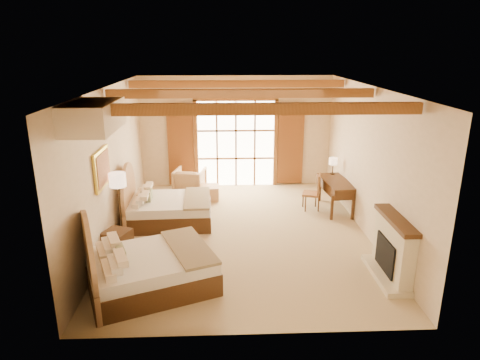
{
  "coord_description": "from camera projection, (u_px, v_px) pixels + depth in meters",
  "views": [
    {
      "loc": [
        -0.39,
        -8.73,
        4.01
      ],
      "look_at": [
        -0.02,
        0.2,
        1.18
      ],
      "focal_mm": 32.0,
      "sensor_mm": 36.0,
      "label": 1
    }
  ],
  "objects": [
    {
      "name": "ceiling",
      "position": [
        241.0,
        87.0,
        8.58
      ],
      "size": [
        7.0,
        7.0,
        0.0
      ],
      "primitive_type": "plane",
      "rotation": [
        3.14,
        0.0,
        0.0
      ],
      "color": "#A86E32",
      "rests_on": "ground"
    },
    {
      "name": "desk_chair",
      "position": [
        312.0,
        198.0,
        10.85
      ],
      "size": [
        0.52,
        0.52,
        0.94
      ],
      "rotation": [
        0.0,
        0.0,
        -0.3
      ],
      "color": "#986043",
      "rests_on": "floor"
    },
    {
      "name": "bed_near",
      "position": [
        142.0,
        266.0,
        7.29
      ],
      "size": [
        2.59,
        2.19,
        1.35
      ],
      "rotation": [
        0.0,
        0.0,
        0.38
      ],
      "color": "#452F14",
      "rests_on": "floor"
    },
    {
      "name": "bed_far",
      "position": [
        163.0,
        207.0,
        10.01
      ],
      "size": [
        1.98,
        1.53,
        1.28
      ],
      "rotation": [
        0.0,
        0.0,
        0.03
      ],
      "color": "#452F14",
      "rests_on": "floor"
    },
    {
      "name": "french_doors",
      "position": [
        236.0,
        144.0,
        12.44
      ],
      "size": [
        3.95,
        0.08,
        2.6
      ],
      "color": "white",
      "rests_on": "ground"
    },
    {
      "name": "floor",
      "position": [
        241.0,
        233.0,
        9.54
      ],
      "size": [
        7.0,
        7.0,
        0.0
      ],
      "primitive_type": "plane",
      "color": "#C9B282",
      "rests_on": "ground"
    },
    {
      "name": "ottoman",
      "position": [
        209.0,
        193.0,
        11.59
      ],
      "size": [
        0.52,
        0.52,
        0.38
      ],
      "primitive_type": "cube",
      "rotation": [
        0.0,
        0.0,
        -0.01
      ],
      "color": "#B57C57",
      "rests_on": "floor"
    },
    {
      "name": "armchair",
      "position": [
        190.0,
        181.0,
        11.93
      ],
      "size": [
        0.94,
        0.96,
        0.74
      ],
      "primitive_type": "imported",
      "rotation": [
        0.0,
        0.0,
        -3.34
      ],
      "color": "tan",
      "rests_on": "floor"
    },
    {
      "name": "desk",
      "position": [
        336.0,
        194.0,
        10.8
      ],
      "size": [
        0.74,
        1.47,
        0.77
      ],
      "rotation": [
        0.0,
        0.0,
        0.1
      ],
      "color": "#452F14",
      "rests_on": "floor"
    },
    {
      "name": "wall_right",
      "position": [
        369.0,
        163.0,
        9.17
      ],
      "size": [
        0.0,
        7.0,
        7.0
      ],
      "primitive_type": "plane",
      "rotation": [
        1.57,
        0.0,
        -1.57
      ],
      "color": "beige",
      "rests_on": "ground"
    },
    {
      "name": "painting",
      "position": [
        102.0,
        169.0,
        8.19
      ],
      "size": [
        0.06,
        0.95,
        0.75
      ],
      "color": "gold",
      "rests_on": "wall_left"
    },
    {
      "name": "fireplace",
      "position": [
        392.0,
        251.0,
        7.59
      ],
      "size": [
        0.46,
        1.4,
        1.16
      ],
      "color": "beige",
      "rests_on": "ground"
    },
    {
      "name": "nightstand",
      "position": [
        118.0,
        244.0,
        8.38
      ],
      "size": [
        0.61,
        0.61,
        0.56
      ],
      "primitive_type": "cube",
      "rotation": [
        0.0,
        0.0,
        -0.37
      ],
      "color": "#452F14",
      "rests_on": "floor"
    },
    {
      "name": "wall_back",
      "position": [
        236.0,
        132.0,
        12.39
      ],
      "size": [
        5.5,
        0.0,
        5.5
      ],
      "primitive_type": "plane",
      "rotation": [
        1.57,
        0.0,
        0.0
      ],
      "color": "beige",
      "rests_on": "ground"
    },
    {
      "name": "floor_lamp",
      "position": [
        118.0,
        184.0,
        8.57
      ],
      "size": [
        0.33,
        0.33,
        1.58
      ],
      "color": "#332416",
      "rests_on": "floor"
    },
    {
      "name": "wall_left",
      "position": [
        110.0,
        166.0,
        8.95
      ],
      "size": [
        0.0,
        7.0,
        7.0
      ],
      "primitive_type": "plane",
      "rotation": [
        1.57,
        0.0,
        1.57
      ],
      "color": "beige",
      "rests_on": "ground"
    },
    {
      "name": "canopy_valance",
      "position": [
        93.0,
        116.0,
        6.65
      ],
      "size": [
        0.7,
        1.4,
        0.45
      ],
      "primitive_type": "cube",
      "color": "#F5E0BF",
      "rests_on": "ceiling"
    },
    {
      "name": "ceiling_beams",
      "position": [
        241.0,
        93.0,
        8.61
      ],
      "size": [
        5.39,
        4.6,
        0.18
      ],
      "primitive_type": null,
      "color": "#99612E",
      "rests_on": "ceiling"
    },
    {
      "name": "desk_lamp",
      "position": [
        333.0,
        162.0,
        11.16
      ],
      "size": [
        0.22,
        0.22,
        0.43
      ],
      "color": "#332416",
      "rests_on": "desk"
    }
  ]
}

